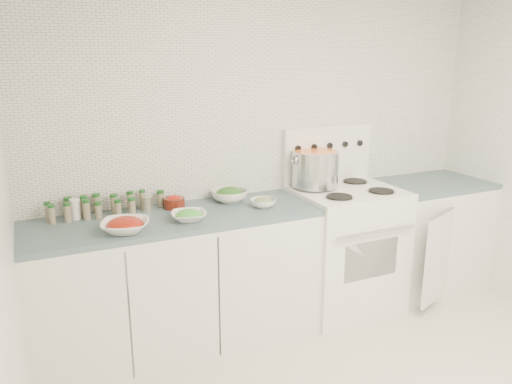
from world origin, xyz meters
name	(u,v)px	position (x,y,z in m)	size (l,w,h in m)	color
room_walls	(415,129)	(0.00, 0.00, 1.56)	(3.54, 3.04, 2.52)	white
counter_left	(178,281)	(-0.82, 1.19, 0.45)	(1.85, 0.62, 0.90)	white
stove	(344,244)	(0.48, 1.19, 0.50)	(0.76, 0.70, 1.36)	white
counter_right	(426,235)	(1.30, 1.19, 0.45)	(0.89, 0.78, 0.90)	white
stock_pot	(315,167)	(0.29, 1.33, 1.09)	(0.37, 0.34, 0.26)	silver
bowl_tomato	(125,225)	(-1.16, 1.03, 0.94)	(0.35, 0.35, 0.09)	white
bowl_snowpea	(189,215)	(-0.77, 1.07, 0.93)	(0.26, 0.26, 0.07)	white
bowl_broccoli	(230,195)	(-0.38, 1.36, 0.95)	(0.32, 0.32, 0.10)	white
bowl_zucchini	(263,202)	(-0.23, 1.14, 0.93)	(0.18, 0.18, 0.07)	white
bowl_pepper	(174,202)	(-0.78, 1.37, 0.94)	(0.14, 0.14, 0.09)	#5B1A0F
salt_canister	(75,209)	(-1.40, 1.40, 0.96)	(0.06, 0.06, 0.13)	white
tin_can	(147,204)	(-0.96, 1.39, 0.95)	(0.07, 0.07, 0.09)	#B1AA96
spice_cluster	(101,206)	(-1.24, 1.40, 0.96)	(0.75, 0.16, 0.13)	gray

